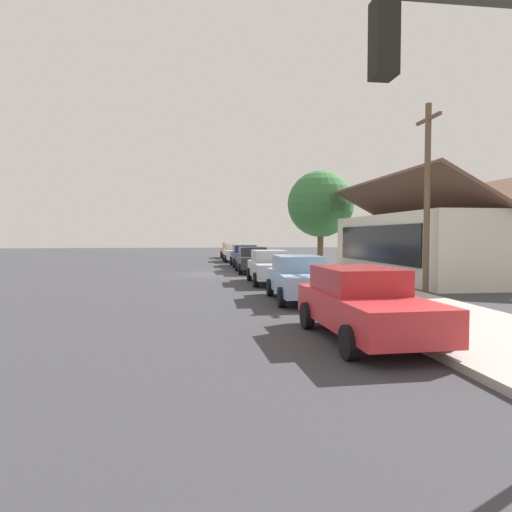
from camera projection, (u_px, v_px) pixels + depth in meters
The scene contains 13 objects.
ground_plane at pixel (210, 274), 27.36m from camera, with size 120.00×120.00×0.00m, color #38383D.
sidewalk_curb at pixel (301, 272), 28.11m from camera, with size 60.00×4.20×0.16m, color #A3A099.
car_coral at pixel (231, 250), 46.97m from camera, with size 4.69×2.16×1.59m.
car_ivory at pixel (235, 252), 40.49m from camera, with size 4.74×2.01×1.59m.
car_navy at pixel (245, 255), 34.42m from camera, with size 4.82×2.11×1.59m.
car_charcoal at pixel (253, 260), 28.57m from camera, with size 4.49×2.11×1.59m.
car_silver at pixel (270, 267), 22.12m from camera, with size 4.79×2.05×1.59m.
car_skyblue at pixel (300, 278), 16.26m from camera, with size 4.54×2.10×1.59m.
car_cherry at pixel (363, 303), 10.16m from camera, with size 4.73×2.15×1.59m.
storefront_building at pixel (433, 244), 24.86m from camera, with size 13.42×6.99×5.33m.
shade_tree at pixel (321, 204), 33.22m from camera, with size 4.82×4.82×7.03m.
utility_pole_wooden at pixel (427, 195), 18.03m from camera, with size 1.80×0.24×7.50m.
fire_hydrant_red at pixel (292, 270), 24.25m from camera, with size 0.22×0.22×0.71m.
Camera 1 is at (27.41, -0.95, 2.32)m, focal length 32.03 mm.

